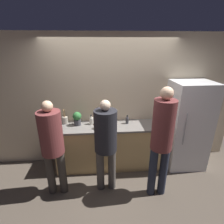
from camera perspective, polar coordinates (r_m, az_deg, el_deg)
The scene contains 13 objects.
ground_plane at distance 3.63m, azimuth 0.17°, elevation -19.77°, with size 14.00×14.00×0.00m, color #4C4238.
wall_back at distance 3.52m, azimuth -0.61°, elevation 3.36°, with size 5.20×0.06×2.60m.
counter at distance 3.62m, azimuth -0.25°, elevation -10.83°, with size 2.17×0.59×0.91m.
refrigerator at distance 3.77m, azimuth 23.32°, elevation -4.10°, with size 0.74×0.67×1.75m.
person_left at distance 2.87m, azimuth -18.99°, elevation -9.20°, with size 0.35×0.35×1.64m.
person_center at distance 2.80m, azimuth -2.07°, elevation -8.92°, with size 0.36×0.36×1.62m.
person_right at distance 2.74m, azimuth 15.99°, elevation -7.64°, with size 0.33×0.33×1.85m.
fruit_bowl at distance 3.45m, azimuth -2.99°, elevation -3.08°, with size 0.28×0.28×0.13m.
utensil_crock at distance 3.57m, azimuth -15.12°, elevation -2.49°, with size 0.11×0.11×0.30m.
bottle_clear at distance 3.44m, azimuth -6.73°, elevation -2.78°, with size 0.07×0.07×0.19m.
bottle_dark at distance 3.46m, azimuth 4.95°, elevation -2.67°, with size 0.06×0.06×0.18m.
cup_blue at distance 3.26m, azimuth -4.99°, elevation -4.77°, with size 0.09×0.09×0.08m.
potted_plant at distance 3.42m, azimuth -11.30°, elevation -1.93°, with size 0.17×0.17×0.27m.
Camera 1 is at (-0.22, -2.73, 2.37)m, focal length 28.00 mm.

